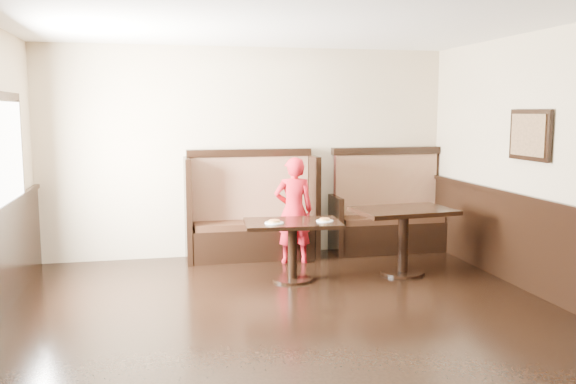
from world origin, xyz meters
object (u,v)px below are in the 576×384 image
object	(u,v)px
table_main	(292,235)
table_neighbor	(403,225)
child	(294,210)
booth_neighbor	(388,217)
booth_main	(251,218)

from	to	relation	value
table_main	table_neighbor	size ratio (longest dim) A/B	0.94
table_main	child	world-z (taller)	child
child	table_main	bearing A→B (deg)	81.39
table_neighbor	child	world-z (taller)	child
table_main	child	size ratio (longest dim) A/B	0.83
table_neighbor	booth_neighbor	bearing A→B (deg)	70.66
table_neighbor	table_main	bearing A→B (deg)	174.39
booth_main	table_main	bearing A→B (deg)	-76.85
booth_main	booth_neighbor	world-z (taller)	same
booth_main	child	xyz separation A→B (m)	(0.49, -0.42, 0.16)
table_main	table_neighbor	world-z (taller)	table_neighbor
booth_neighbor	table_main	bearing A→B (deg)	-143.62
table_main	child	xyz separation A→B (m)	(0.20, 0.81, 0.15)
booth_neighbor	table_main	distance (m)	2.07
booth_main	booth_neighbor	distance (m)	1.95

